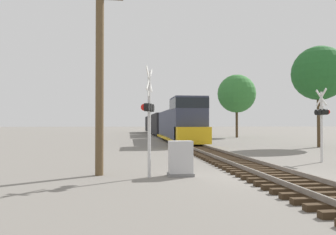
# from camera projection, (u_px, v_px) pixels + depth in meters

# --- Properties ---
(ground_plane) EXTENTS (400.00, 400.00, 0.00)m
(ground_plane) POSITION_uv_depth(u_px,v_px,m) (273.00, 178.00, 12.09)
(ground_plane) COLOR slate
(rail_track_bed) EXTENTS (2.60, 160.00, 0.31)m
(rail_track_bed) POSITION_uv_depth(u_px,v_px,m) (273.00, 174.00, 12.09)
(rail_track_bed) COLOR #382819
(rail_track_bed) RESTS_ON ground
(freight_train) EXTENTS (2.89, 53.04, 4.35)m
(freight_train) POSITION_uv_depth(u_px,v_px,m) (162.00, 124.00, 51.83)
(freight_train) COLOR #33384C
(freight_train) RESTS_ON ground
(crossing_signal_near) EXTENTS (0.56, 1.01, 4.13)m
(crossing_signal_near) POSITION_uv_depth(u_px,v_px,m) (148.00, 112.00, 12.21)
(crossing_signal_near) COLOR silver
(crossing_signal_near) RESTS_ON ground
(crossing_signal_far) EXTENTS (0.34, 1.00, 3.82)m
(crossing_signal_far) POSITION_uv_depth(u_px,v_px,m) (322.00, 116.00, 16.99)
(crossing_signal_far) COLOR silver
(crossing_signal_far) RESTS_ON ground
(relay_cabinet) EXTENTS (0.98, 0.64, 1.34)m
(relay_cabinet) POSITION_uv_depth(u_px,v_px,m) (181.00, 159.00, 12.50)
(relay_cabinet) COLOR slate
(relay_cabinet) RESTS_ON ground
(utility_pole) EXTENTS (1.80, 0.32, 7.54)m
(utility_pole) POSITION_uv_depth(u_px,v_px,m) (100.00, 76.00, 12.74)
(utility_pole) COLOR brown
(utility_pole) RESTS_ON ground
(tree_far_right) EXTENTS (4.58, 4.58, 8.58)m
(tree_far_right) POSITION_uv_depth(u_px,v_px,m) (319.00, 74.00, 27.76)
(tree_far_right) COLOR #473521
(tree_far_right) RESTS_ON ground
(tree_mid_background) EXTENTS (5.45, 5.45, 9.02)m
(tree_mid_background) POSITION_uv_depth(u_px,v_px,m) (237.00, 94.00, 46.86)
(tree_mid_background) COLOR #473521
(tree_mid_background) RESTS_ON ground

